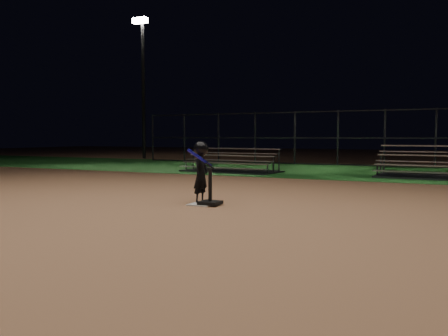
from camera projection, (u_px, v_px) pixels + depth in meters
ground at (202, 205)px, 8.66m from camera, size 80.00×80.00×0.00m
grass_strip at (322, 170)px, 17.67m from camera, size 60.00×8.00×0.01m
home_plate at (202, 204)px, 8.66m from camera, size 0.45×0.45×0.02m
batting_tee at (210, 198)px, 8.58m from camera, size 0.38×0.38×0.67m
child_batter at (201, 170)px, 8.85m from camera, size 0.44×0.56×1.23m
bleacher_left at (231, 167)px, 16.75m from camera, size 3.71×2.05×0.87m
bleacher_right at (447, 172)px, 14.08m from camera, size 4.33×2.33×1.03m
backstop_fence at (338, 138)px, 20.29m from camera, size 20.08×0.08×2.50m
light_pole_left at (143, 76)px, 26.91m from camera, size 0.90×0.53×8.30m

